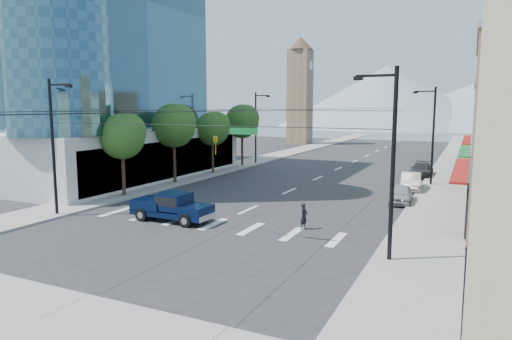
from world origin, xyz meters
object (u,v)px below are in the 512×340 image
object	(u,v)px
parked_car_near	(401,194)
parked_car_mid	(411,182)
parked_car_far	(421,170)
pickup_truck	(172,206)
pedestrian	(304,216)

from	to	relation	value
parked_car_near	parked_car_mid	distance (m)	5.99
parked_car_near	parked_car_far	xyz separation A→B (m)	(0.00, 14.71, 0.04)
parked_car_mid	pickup_truck	bearing A→B (deg)	-130.87
parked_car_far	parked_car_mid	bearing A→B (deg)	-87.88
parked_car_near	parked_car_far	size ratio (longest dim) A/B	0.81
pickup_truck	parked_car_mid	size ratio (longest dim) A/B	1.18
pickup_truck	pedestrian	xyz separation A→B (m)	(8.26, 1.73, -0.17)
pedestrian	parked_car_far	world-z (taller)	pedestrian
pickup_truck	parked_car_far	size ratio (longest dim) A/B	1.10
pickup_truck	parked_car_near	size ratio (longest dim) A/B	1.37
parked_car_near	parked_car_far	bearing A→B (deg)	86.49
pickup_truck	pedestrian	distance (m)	8.44
pickup_truck	parked_car_mid	world-z (taller)	pickup_truck
parked_car_near	pedestrian	bearing A→B (deg)	-115.92
pickup_truck	parked_car_near	distance (m)	17.16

